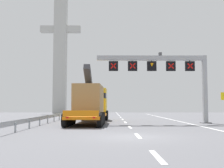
# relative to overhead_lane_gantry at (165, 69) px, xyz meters

# --- Properties ---
(ground) EXTENTS (112.00, 112.00, 0.00)m
(ground) POSITION_rel_overhead_lane_gantry_xyz_m (-4.23, -12.19, -5.27)
(ground) COLOR #5B5B60
(lane_markings) EXTENTS (0.20, 67.36, 0.01)m
(lane_markings) POSITION_rel_overhead_lane_gantry_xyz_m (-3.86, 14.19, -5.26)
(lane_markings) COLOR silver
(lane_markings) RESTS_ON ground
(edge_line_right) EXTENTS (0.20, 63.00, 0.01)m
(edge_line_right) POSITION_rel_overhead_lane_gantry_xyz_m (1.97, -0.19, -5.27)
(edge_line_right) COLOR silver
(edge_line_right) RESTS_ON ground
(overhead_lane_gantry) EXTENTS (10.91, 0.90, 6.84)m
(overhead_lane_gantry) POSITION_rel_overhead_lane_gantry_xyz_m (0.00, 0.00, 0.00)
(overhead_lane_gantry) COLOR #9EA0A5
(overhead_lane_gantry) RESTS_ON ground
(heavy_haul_truck_orange) EXTENTS (3.45, 14.14, 5.30)m
(heavy_haul_truck_orange) POSITION_rel_overhead_lane_gantry_xyz_m (-7.25, 1.68, -3.28)
(heavy_haul_truck_orange) COLOR orange
(heavy_haul_truck_orange) RESTS_ON ground
(guardrail_left) EXTENTS (0.13, 34.34, 0.76)m
(guardrail_left) POSITION_rel_overhead_lane_gantry_xyz_m (-11.38, 2.98, -4.71)
(guardrail_left) COLOR #999EA3
(guardrail_left) RESTS_ON ground
(bridge_pylon_distant) EXTENTS (9.00, 2.00, 30.50)m
(bridge_pylon_distant) POSITION_rel_overhead_lane_gantry_xyz_m (-16.57, 36.25, 10.36)
(bridge_pylon_distant) COLOR #B7B7B2
(bridge_pylon_distant) RESTS_ON ground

